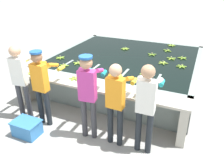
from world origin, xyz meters
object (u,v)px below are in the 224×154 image
(banana_bunch_floating_3, at_px, (163,63))
(banana_bunch_floating_11, at_px, (152,54))
(worker_1, at_px, (41,81))
(banana_bunch_ledge_1, at_px, (75,78))
(banana_bunch_floating_7, at_px, (171,58))
(knife_0, at_px, (117,90))
(banana_bunch_floating_0, at_px, (64,66))
(banana_bunch_floating_10, at_px, (125,49))
(worker_2, at_px, (88,89))
(crate, at_px, (27,128))
(worker_0, at_px, (21,76))
(banana_bunch_floating_9, at_px, (181,66))
(worker_4, at_px, (146,102))
(banana_bunch_floating_2, at_px, (182,58))
(banana_bunch_floating_4, at_px, (84,57))
(banana_bunch_floating_8, at_px, (167,51))
(banana_bunch_floating_12, at_px, (145,73))
(banana_bunch_floating_6, at_px, (171,45))
(banana_bunch_ledge_0, at_px, (30,73))
(worker_3, at_px, (116,98))
(banana_bunch_floating_1, at_px, (60,58))
(banana_bunch_floating_5, at_px, (78,63))

(banana_bunch_floating_3, xyz_separation_m, banana_bunch_floating_11, (-0.44, 0.57, 0.00))
(worker_1, height_order, banana_bunch_ledge_1, worker_1)
(banana_bunch_floating_7, height_order, knife_0, banana_bunch_floating_7)
(banana_bunch_floating_0, xyz_separation_m, banana_bunch_floating_7, (2.46, 1.67, 0.00))
(banana_bunch_floating_11, bearing_deg, worker_1, -117.55)
(banana_bunch_floating_10, relative_size, knife_0, 0.82)
(worker_2, xyz_separation_m, crate, (-1.19, -0.50, -0.89))
(worker_0, relative_size, banana_bunch_floating_9, 6.12)
(worker_4, xyz_separation_m, banana_bunch_floating_9, (0.30, 2.33, -0.17))
(banana_bunch_floating_2, distance_m, banana_bunch_floating_4, 2.79)
(banana_bunch_floating_8, height_order, banana_bunch_floating_12, same)
(worker_0, height_order, banana_bunch_floating_6, worker_0)
(banana_bunch_floating_7, bearing_deg, banana_bunch_ledge_1, -128.57)
(banana_bunch_floating_10, bearing_deg, banana_bunch_floating_4, -123.21)
(banana_bunch_floating_9, relative_size, knife_0, 0.81)
(banana_bunch_floating_10, bearing_deg, banana_bunch_ledge_0, -116.77)
(banana_bunch_floating_11, distance_m, knife_0, 2.48)
(banana_bunch_floating_8, bearing_deg, worker_4, -85.46)
(worker_3, bearing_deg, banana_bunch_floating_0, 149.03)
(banana_bunch_floating_2, relative_size, banana_bunch_floating_12, 1.22)
(banana_bunch_floating_10, height_order, banana_bunch_floating_11, same)
(banana_bunch_floating_10, bearing_deg, banana_bunch_floating_9, -24.46)
(banana_bunch_floating_9, xyz_separation_m, banana_bunch_floating_10, (-1.85, 0.84, 0.00))
(banana_bunch_floating_9, bearing_deg, banana_bunch_floating_4, -171.90)
(banana_bunch_floating_7, bearing_deg, worker_4, -89.19)
(worker_1, relative_size, knife_0, 4.84)
(worker_1, relative_size, banana_bunch_floating_9, 5.95)
(banana_bunch_floating_0, xyz_separation_m, banana_bunch_floating_3, (2.32, 1.23, 0.00))
(banana_bunch_floating_2, height_order, banana_bunch_floating_12, same)
(worker_1, bearing_deg, banana_bunch_floating_2, 51.29)
(worker_0, xyz_separation_m, banana_bunch_floating_3, (2.56, 2.43, -0.17))
(banana_bunch_floating_8, xyz_separation_m, banana_bunch_floating_10, (-1.27, -0.35, -0.00))
(worker_0, height_order, banana_bunch_ledge_1, worker_0)
(worker_4, bearing_deg, banana_bunch_ledge_1, 161.47)
(banana_bunch_floating_9, relative_size, banana_bunch_ledge_0, 1.02)
(banana_bunch_floating_11, bearing_deg, banana_bunch_floating_0, -136.18)
(banana_bunch_ledge_0, bearing_deg, worker_1, -32.15)
(worker_2, xyz_separation_m, banana_bunch_floating_10, (-0.45, 3.20, -0.18))
(banana_bunch_floating_4, distance_m, banana_bunch_floating_11, 2.00)
(banana_bunch_floating_12, bearing_deg, banana_bunch_ledge_0, -156.29)
(banana_bunch_floating_9, bearing_deg, banana_bunch_ledge_1, -140.89)
(worker_1, bearing_deg, banana_bunch_ledge_1, 59.75)
(banana_bunch_floating_1, xyz_separation_m, banana_bunch_floating_10, (1.40, 1.53, 0.00))
(banana_bunch_ledge_0, bearing_deg, worker_3, -10.45)
(banana_bunch_floating_1, relative_size, banana_bunch_floating_6, 1.00)
(crate, bearing_deg, banana_bunch_floating_4, 91.38)
(banana_bunch_floating_5, bearing_deg, banana_bunch_floating_3, 23.70)
(banana_bunch_floating_1, height_order, banana_bunch_floating_9, same)
(banana_bunch_floating_0, height_order, banana_bunch_floating_7, same)
(knife_0, bearing_deg, banana_bunch_floating_0, 159.08)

